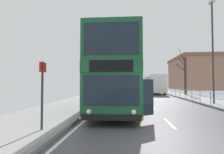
{
  "coord_description": "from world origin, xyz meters",
  "views": [
    {
      "loc": [
        -1.88,
        -5.15,
        1.82
      ],
      "look_at": [
        -3.02,
        6.96,
        2.26
      ],
      "focal_mm": 26.49,
      "sensor_mm": 36.0,
      "label": 1
    }
  ],
  "objects_px": {
    "double_decker_bus_main": "(117,75)",
    "street_lamp_far_side": "(213,44)",
    "background_bus_far_lane": "(154,84)",
    "bus_stop_sign_near": "(42,87)",
    "background_building_00": "(198,73)",
    "bare_tree_far_00": "(185,75)"
  },
  "relations": [
    {
      "from": "bus_stop_sign_near",
      "to": "double_decker_bus_main",
      "type": "bearing_deg",
      "value": 70.62
    },
    {
      "from": "background_building_00",
      "to": "double_decker_bus_main",
      "type": "bearing_deg",
      "value": -119.53
    },
    {
      "from": "double_decker_bus_main",
      "to": "background_building_00",
      "type": "bearing_deg",
      "value": 60.47
    },
    {
      "from": "bare_tree_far_00",
      "to": "background_building_00",
      "type": "distance_m",
      "value": 26.55
    },
    {
      "from": "background_bus_far_lane",
      "to": "street_lamp_far_side",
      "type": "height_order",
      "value": "street_lamp_far_side"
    },
    {
      "from": "bus_stop_sign_near",
      "to": "background_building_00",
      "type": "bearing_deg",
      "value": 61.91
    },
    {
      "from": "bus_stop_sign_near",
      "to": "bare_tree_far_00",
      "type": "bearing_deg",
      "value": 59.12
    },
    {
      "from": "double_decker_bus_main",
      "to": "background_bus_far_lane",
      "type": "relative_size",
      "value": 1.18
    },
    {
      "from": "background_building_00",
      "to": "bus_stop_sign_near",
      "type": "bearing_deg",
      "value": -118.09
    },
    {
      "from": "background_bus_far_lane",
      "to": "bare_tree_far_00",
      "type": "relative_size",
      "value": 1.5
    },
    {
      "from": "background_bus_far_lane",
      "to": "street_lamp_far_side",
      "type": "distance_m",
      "value": 15.99
    },
    {
      "from": "bus_stop_sign_near",
      "to": "street_lamp_far_side",
      "type": "relative_size",
      "value": 0.29
    },
    {
      "from": "double_decker_bus_main",
      "to": "street_lamp_far_side",
      "type": "height_order",
      "value": "street_lamp_far_side"
    },
    {
      "from": "street_lamp_far_side",
      "to": "background_building_00",
      "type": "xyz_separation_m",
      "value": [
        12.78,
        34.35,
        -0.48
      ]
    },
    {
      "from": "street_lamp_far_side",
      "to": "bare_tree_far_00",
      "type": "distance_m",
      "value": 10.75
    },
    {
      "from": "double_decker_bus_main",
      "to": "background_bus_far_lane",
      "type": "distance_m",
      "value": 18.31
    },
    {
      "from": "background_bus_far_lane",
      "to": "bus_stop_sign_near",
      "type": "bearing_deg",
      "value": -107.73
    },
    {
      "from": "double_decker_bus_main",
      "to": "bare_tree_far_00",
      "type": "height_order",
      "value": "bare_tree_far_00"
    },
    {
      "from": "bus_stop_sign_near",
      "to": "street_lamp_far_side",
      "type": "bearing_deg",
      "value": 40.26
    },
    {
      "from": "background_bus_far_lane",
      "to": "bus_stop_sign_near",
      "type": "xyz_separation_m",
      "value": [
        -7.68,
        -24.02,
        -0.05
      ]
    },
    {
      "from": "double_decker_bus_main",
      "to": "bare_tree_far_00",
      "type": "relative_size",
      "value": 1.76
    },
    {
      "from": "double_decker_bus_main",
      "to": "street_lamp_far_side",
      "type": "bearing_deg",
      "value": 14.63
    }
  ]
}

